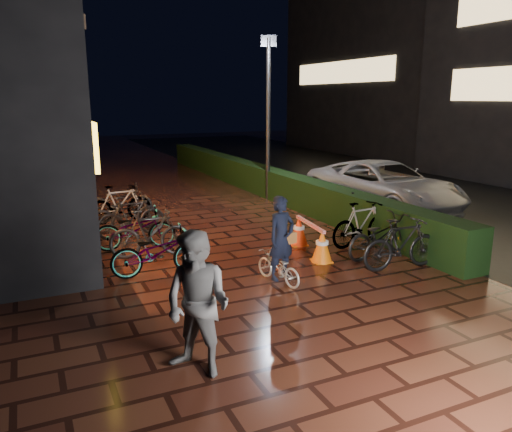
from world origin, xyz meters
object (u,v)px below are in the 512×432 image
bystander_person (198,304)px  traffic_barrier (310,238)px  cyclist (280,252)px  cart_assembly (347,208)px  van (384,186)px

bystander_person → traffic_barrier: bystander_person is taller
cyclist → cart_assembly: size_ratio=1.64×
van → traffic_barrier: bearing=-153.3°
cyclist → traffic_barrier: 2.11m
bystander_person → traffic_barrier: size_ratio=1.06×
bystander_person → van: 10.84m
cyclist → cart_assembly: bearing=39.7°
cyclist → traffic_barrier: (1.52, 1.44, -0.28)m
bystander_person → van: (8.43, 6.82, -0.19)m
traffic_barrier → cart_assembly: cart_assembly is taller
traffic_barrier → van: bearing=33.6°
traffic_barrier → cart_assembly: bearing=36.9°
bystander_person → van: bearing=91.9°
traffic_barrier → cart_assembly: size_ratio=1.70×
cyclist → cart_assembly: cyclist is taller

